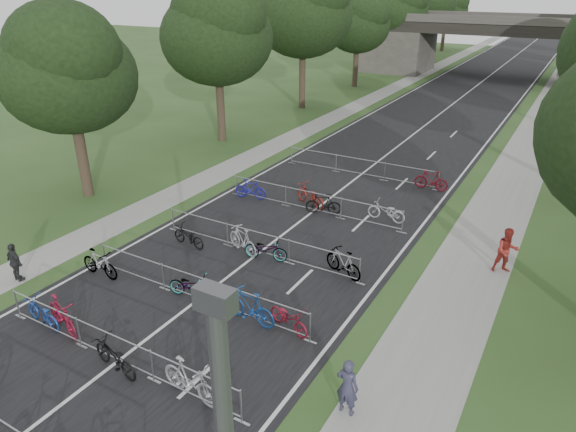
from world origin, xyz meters
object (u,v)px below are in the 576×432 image
(pedestrian_a, at_px, (347,387))
(pedestrian_b, at_px, (507,251))
(overpass_bridge, at_px, (492,47))
(pedestrian_c, at_px, (15,263))

(pedestrian_a, relative_size, pedestrian_b, 0.92)
(overpass_bridge, height_order, pedestrian_b, overpass_bridge)
(pedestrian_c, bearing_deg, pedestrian_a, -175.10)
(pedestrian_a, height_order, pedestrian_b, pedestrian_b)
(overpass_bridge, relative_size, pedestrian_c, 19.71)
(overpass_bridge, bearing_deg, pedestrian_b, -78.76)
(overpass_bridge, height_order, pedestrian_a, overpass_bridge)
(overpass_bridge, xyz_separation_m, pedestrian_c, (-6.80, -56.33, -2.75))
(pedestrian_a, height_order, pedestrian_c, pedestrian_a)
(pedestrian_b, distance_m, pedestrian_c, 18.88)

